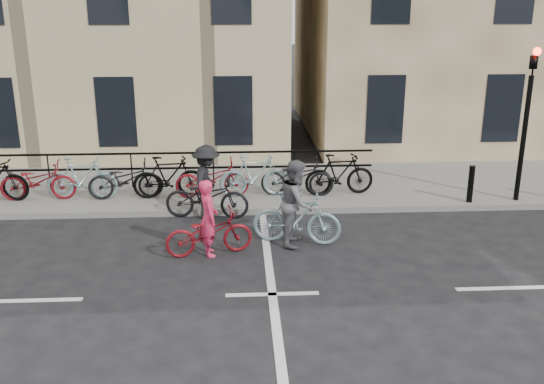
{
  "coord_description": "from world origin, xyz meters",
  "views": [
    {
      "loc": [
        -0.53,
        -9.31,
        4.82
      ],
      "look_at": [
        0.12,
        2.32,
        1.1
      ],
      "focal_mm": 40.0,
      "sensor_mm": 36.0,
      "label": 1
    }
  ],
  "objects": [
    {
      "name": "ground",
      "position": [
        0.0,
        0.0,
        0.0
      ],
      "size": [
        120.0,
        120.0,
        0.0
      ],
      "primitive_type": "plane",
      "color": "black",
      "rests_on": "ground"
    },
    {
      "name": "sidewalk",
      "position": [
        -4.0,
        6.0,
        0.07
      ],
      "size": [
        46.0,
        4.0,
        0.15
      ],
      "primitive_type": "cube",
      "color": "slate",
      "rests_on": "ground"
    },
    {
      "name": "parked_bikes",
      "position": [
        -2.82,
        5.04,
        0.65
      ],
      "size": [
        11.45,
        1.23,
        1.05
      ],
      "color": "black",
      "rests_on": "sidewalk"
    },
    {
      "name": "cyclist_dark",
      "position": [
        -1.28,
        3.9,
        0.67
      ],
      "size": [
        2.0,
        1.18,
        1.71
      ],
      "rotation": [
        0.0,
        0.0,
        1.44
      ],
      "color": "black",
      "rests_on": "ground"
    },
    {
      "name": "cyclist_grey",
      "position": [
        0.62,
        2.25,
        0.72
      ],
      "size": [
        1.9,
        1.0,
        1.77
      ],
      "rotation": [
        0.0,
        0.0,
        1.33
      ],
      "color": "#81A3A9",
      "rests_on": "ground"
    },
    {
      "name": "bollard_east",
      "position": [
        5.0,
        4.25,
        0.6
      ],
      "size": [
        0.14,
        0.14,
        0.9
      ],
      "primitive_type": "cylinder",
      "color": "black",
      "rests_on": "sidewalk"
    },
    {
      "name": "cyclist_pink",
      "position": [
        -1.14,
        1.79,
        0.53
      ],
      "size": [
        1.81,
        0.97,
        1.53
      ],
      "rotation": [
        0.0,
        0.0,
        1.8
      ],
      "color": "maroon",
      "rests_on": "ground"
    },
    {
      "name": "traffic_light",
      "position": [
        6.2,
        4.34,
        2.45
      ],
      "size": [
        0.18,
        0.3,
        3.9
      ],
      "color": "black",
      "rests_on": "sidewalk"
    }
  ]
}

